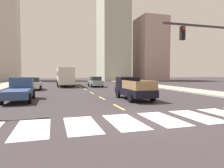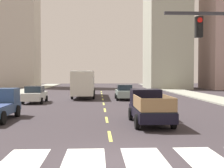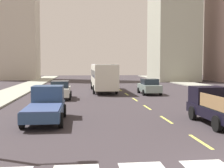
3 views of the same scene
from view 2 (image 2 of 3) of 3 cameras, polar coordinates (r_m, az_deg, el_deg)
The scene contains 19 objects.
ground_plane at distance 10.36m, azimuth 0.52°, elevation -14.59°, with size 160.00×160.00×0.00m, color #352F33.
crosswalk_stripe_3 at distance 10.65m, azimuth -17.07°, elevation -14.18°, with size 1.44×3.29×0.01m, color silver.
crosswalk_stripe_4 at distance 10.35m, azimuth -5.44°, elevation -14.59°, with size 1.44×3.29×0.01m, color silver.
crosswalk_stripe_5 at distance 10.47m, azimuth 6.41°, elevation -14.40°, with size 1.44×3.29×0.01m, color silver.
crosswalk_stripe_6 at distance 10.98m, azimuth 17.53°, elevation -13.70°, with size 1.44×3.29×0.01m, color silver.
lane_dash_0 at distance 14.23m, azimuth -0.42°, elevation -9.98°, with size 0.16×2.40×0.01m, color #D2D552.
lane_dash_1 at distance 19.15m, azimuth -1.03°, elevation -6.88°, with size 0.16×2.40×0.01m, color #D2D552.
lane_dash_2 at distance 24.10m, azimuth -1.39°, elevation -5.05°, with size 0.16×2.40×0.01m, color #D2D552.
lane_dash_3 at distance 29.07m, azimuth -1.63°, elevation -3.84°, with size 0.16×2.40×0.01m, color #D2D552.
lane_dash_4 at distance 34.05m, azimuth -1.79°, elevation -2.99°, with size 0.16×2.40×0.01m, color #D2D552.
lane_dash_5 at distance 39.03m, azimuth -1.92°, elevation -2.35°, with size 0.16×2.40×0.01m, color #D2D552.
lane_dash_6 at distance 44.01m, azimuth -2.01°, elevation -1.86°, with size 0.16×2.40×0.01m, color #D2D552.
lane_dash_7 at distance 49.00m, azimuth -2.09°, elevation -1.47°, with size 0.16×2.40×0.01m, color #D2D552.
pickup_stakebed at distance 17.93m, azimuth 7.14°, elevation -4.49°, with size 2.18×5.20×1.96m.
city_bus at distance 37.39m, azimuth -5.44°, elevation 0.44°, with size 2.72×10.80×3.32m.
sedan_near_left at distance 33.77m, azimuth 2.39°, elevation -1.57°, with size 2.02×4.40×1.72m.
sedan_near_right at distance 30.96m, azimuth -14.65°, elevation -1.96°, with size 2.02×4.40×1.72m.
tower_tall_centre at distance 71.39m, azimuth -18.81°, elevation 13.76°, with size 11.32×7.51×35.30m, color beige.
block_mid_right at distance 62.69m, azimuth 10.50°, elevation 15.67°, with size 7.99×10.48×35.62m, color #ACAE9C.
Camera 2 is at (-0.57, -9.91, 2.96)m, focal length 47.33 mm.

